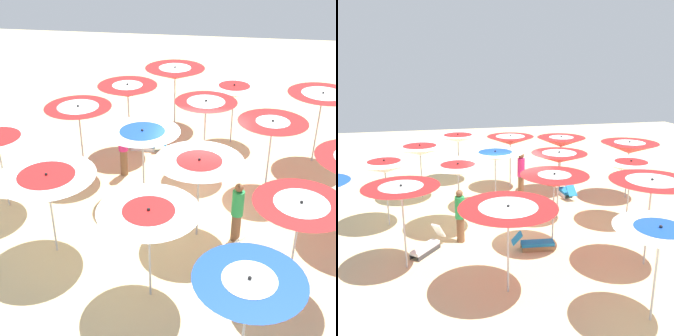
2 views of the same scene
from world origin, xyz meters
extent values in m
cube|color=beige|center=(0.00, 0.00, -0.02)|extent=(40.45, 40.45, 0.04)
cylinder|color=#B2B2B7|center=(-1.11, 5.40, 1.01)|extent=(0.05, 0.05, 2.02)
cone|color=white|center=(-1.11, 5.40, 2.02)|extent=(2.12, 2.12, 0.33)
cone|color=red|center=(-1.11, 5.40, 2.09)|extent=(1.30, 1.30, 0.20)
sphere|color=black|center=(-1.11, 5.40, 2.21)|extent=(0.07, 0.07, 0.07)
cylinder|color=#B2B2B7|center=(-2.84, 3.31, 0.99)|extent=(0.05, 0.05, 1.99)
cone|color=white|center=(-2.84, 3.31, 1.99)|extent=(2.30, 2.30, 0.39)
cone|color=red|center=(-2.84, 3.31, 2.07)|extent=(1.33, 1.33, 0.22)
sphere|color=black|center=(-2.84, 3.31, 2.21)|extent=(0.07, 0.07, 0.07)
cylinder|color=#B2B2B7|center=(-3.99, 0.71, 1.03)|extent=(0.05, 0.05, 2.05)
cone|color=white|center=(-3.99, 0.71, 2.05)|extent=(2.11, 2.11, 0.40)
cone|color=red|center=(-3.99, 0.71, 2.16)|extent=(1.07, 1.07, 0.20)
sphere|color=black|center=(-3.99, 0.71, 2.28)|extent=(0.07, 0.07, 0.07)
cylinder|color=#B2B2B7|center=(1.00, 3.81, 1.06)|extent=(0.05, 0.05, 2.12)
cone|color=red|center=(1.00, 3.81, 2.12)|extent=(2.03, 2.03, 0.37)
cone|color=white|center=(1.00, 3.81, 2.20)|extent=(1.26, 1.26, 0.23)
sphere|color=black|center=(1.00, 3.81, 2.34)|extent=(0.07, 0.07, 0.07)
cylinder|color=#B2B2B7|center=(-0.10, 1.62, 1.00)|extent=(0.05, 0.05, 2.00)
cone|color=white|center=(-0.10, 1.62, 2.00)|extent=(2.11, 2.11, 0.32)
cone|color=#1947B2|center=(-0.10, 1.62, 2.07)|extent=(1.27, 1.27, 0.19)
sphere|color=black|center=(-0.10, 1.62, 2.19)|extent=(0.07, 0.07, 0.07)
cylinder|color=#B2B2B7|center=(-1.67, -0.10, 1.02)|extent=(0.05, 0.05, 2.03)
cone|color=white|center=(-1.67, -0.10, 2.03)|extent=(2.19, 2.19, 0.36)
cone|color=red|center=(-1.67, -0.10, 2.13)|extent=(1.12, 1.12, 0.18)
sphere|color=black|center=(-1.67, -0.10, 2.24)|extent=(0.07, 0.07, 0.07)
cylinder|color=#B2B2B7|center=(-3.33, -2.32, 1.07)|extent=(0.05, 0.05, 2.14)
cone|color=red|center=(-3.33, -2.32, 2.14)|extent=(1.99, 1.99, 0.32)
cone|color=white|center=(-3.33, -2.32, 2.21)|extent=(1.13, 1.13, 0.18)
sphere|color=black|center=(-3.33, -2.32, 2.33)|extent=(0.07, 0.07, 0.07)
cylinder|color=#B2B2B7|center=(2.91, 2.73, 1.09)|extent=(0.05, 0.05, 2.18)
cone|color=red|center=(2.91, 2.73, 2.18)|extent=(2.00, 2.00, 0.41)
cone|color=white|center=(2.91, 2.73, 2.29)|extent=(1.02, 1.02, 0.21)
sphere|color=black|center=(2.91, 2.73, 2.42)|extent=(0.07, 0.07, 0.07)
cylinder|color=#B2B2B7|center=(1.81, 0.03, 1.11)|extent=(0.05, 0.05, 2.21)
cone|color=red|center=(1.81, 0.03, 2.21)|extent=(1.92, 1.92, 0.34)
cone|color=white|center=(1.81, 0.03, 2.29)|extent=(1.17, 1.17, 0.21)
sphere|color=black|center=(1.81, 0.03, 2.41)|extent=(0.07, 0.07, 0.07)
cylinder|color=#B2B2B7|center=(0.93, -1.95, 1.02)|extent=(0.05, 0.05, 2.04)
cone|color=red|center=(0.93, -1.95, 2.04)|extent=(2.00, 2.00, 0.37)
cone|color=white|center=(0.93, -1.95, 2.14)|extent=(0.97, 0.97, 0.18)
sphere|color=black|center=(0.93, -1.95, 2.26)|extent=(0.07, 0.07, 0.07)
cylinder|color=#B2B2B7|center=(-0.92, -4.03, 1.01)|extent=(0.05, 0.05, 2.02)
cone|color=red|center=(-0.92, -4.03, 2.02)|extent=(2.30, 2.30, 0.30)
cone|color=white|center=(-0.92, -4.03, 2.09)|extent=(1.37, 1.37, 0.18)
sphere|color=black|center=(-0.92, -4.03, 2.21)|extent=(0.07, 0.07, 0.07)
cylinder|color=#B2B2B7|center=(5.32, 1.46, 1.04)|extent=(0.05, 0.05, 2.08)
cone|color=red|center=(5.32, 1.46, 2.08)|extent=(2.26, 2.26, 0.44)
cone|color=white|center=(5.32, 1.46, 2.19)|extent=(1.22, 1.22, 0.24)
sphere|color=black|center=(5.32, 1.46, 2.34)|extent=(0.07, 0.07, 0.07)
cylinder|color=#B2B2B7|center=(4.08, -0.79, 0.97)|extent=(0.05, 0.05, 1.94)
cone|color=white|center=(4.08, -0.79, 1.94)|extent=(1.99, 1.99, 0.43)
cone|color=red|center=(4.08, -0.79, 2.04)|extent=(1.09, 1.09, 0.24)
sphere|color=black|center=(4.08, -0.79, 2.19)|extent=(0.07, 0.07, 0.07)
cylinder|color=#B2B2B7|center=(3.00, -3.59, 1.13)|extent=(0.05, 0.05, 2.25)
cone|color=red|center=(3.00, -3.59, 2.25)|extent=(2.22, 2.22, 0.31)
cone|color=white|center=(3.00, -3.59, 2.32)|extent=(1.35, 1.35, 0.19)
sphere|color=black|center=(3.00, -3.59, 2.44)|extent=(0.07, 0.07, 0.07)
cylinder|color=#B2B2B7|center=(1.82, -5.73, 0.99)|extent=(0.05, 0.05, 1.97)
cone|color=white|center=(1.82, -5.73, 1.97)|extent=(1.91, 1.91, 0.34)
cone|color=#1947B2|center=(1.82, -5.73, 2.05)|extent=(1.06, 1.06, 0.19)
sphere|color=black|center=(1.82, -5.73, 2.17)|extent=(0.07, 0.07, 0.07)
cube|color=#333338|center=(-2.72, -1.74, 0.07)|extent=(0.67, 0.78, 0.14)
cube|color=#333338|center=(-2.94, -1.55, 0.07)|extent=(0.67, 0.78, 0.14)
cube|color=white|center=(-2.83, -1.64, 0.19)|extent=(0.87, 0.94, 0.10)
cube|color=white|center=(-2.41, -1.16, 0.47)|extent=(0.43, 0.44, 0.49)
cube|color=olive|center=(0.44, -1.93, 0.07)|extent=(0.97, 0.14, 0.14)
cube|color=olive|center=(0.41, -2.26, 0.07)|extent=(0.97, 0.14, 0.14)
cube|color=#1972B7|center=(0.42, -2.10, 0.19)|extent=(1.00, 0.43, 0.10)
cube|color=#1972B7|center=(-0.19, -2.03, 0.39)|extent=(0.34, 0.36, 0.33)
cube|color=silver|center=(2.82, 2.27, 0.07)|extent=(0.06, 0.85, 0.14)
cube|color=silver|center=(3.17, 2.28, 0.07)|extent=(0.06, 0.85, 0.14)
cube|color=#1972B7|center=(2.99, 2.27, 0.19)|extent=(0.38, 0.86, 0.10)
cube|color=#1972B7|center=(3.01, 1.64, 0.41)|extent=(0.37, 0.46, 0.37)
cylinder|color=brown|center=(1.14, 2.52, 0.44)|extent=(0.24, 0.24, 0.87)
cylinder|color=#D82672|center=(1.14, 2.52, 1.25)|extent=(0.30, 0.30, 0.76)
sphere|color=brown|center=(1.14, 2.52, 1.75)|extent=(0.24, 0.24, 0.24)
cylinder|color=brown|center=(-1.74, -1.10, 0.39)|extent=(0.24, 0.24, 0.78)
cylinder|color=green|center=(-1.74, -1.10, 1.13)|extent=(0.30, 0.30, 0.69)
sphere|color=brown|center=(-1.74, -1.10, 1.58)|extent=(0.21, 0.21, 0.21)
camera|label=1|loc=(-11.42, -0.81, 7.47)|focal=49.29mm
camera|label=2|loc=(-2.74, -11.84, 5.29)|focal=40.40mm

